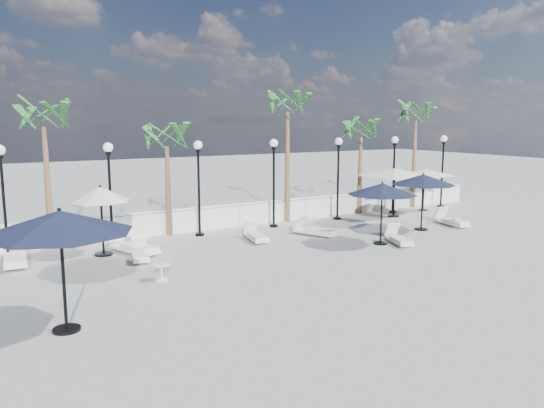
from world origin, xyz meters
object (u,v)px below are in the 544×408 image
lounger_5 (452,221)px  lounger_0 (15,257)px  parasol_navy_mid (382,189)px  parasol_navy_left (60,223)px  lounger_1 (134,246)px  parasol_cream_small (101,195)px  lounger_2 (140,253)px  lounger_6 (399,239)px  lounger_4 (315,230)px  lounger_3 (256,235)px  parasol_navy_right (423,180)px  parasol_cream_sq_b (395,169)px  parasol_cream_sq_a (425,169)px

lounger_5 → lounger_0: bearing=-180.0°
parasol_navy_mid → parasol_navy_left: bearing=-166.9°
lounger_1 → lounger_0: bearing=151.2°
parasol_navy_mid → parasol_cream_small: parasol_cream_small is taller
lounger_1 → parasol_navy_left: size_ratio=0.71×
lounger_1 → lounger_2: lounger_1 is taller
lounger_6 → parasol_navy_left: bearing=-148.6°
lounger_2 → lounger_6: size_ratio=1.00×
lounger_0 → parasol_cream_small: size_ratio=0.87×
lounger_4 → parasol_cream_small: 8.42m
lounger_2 → parasol_navy_left: (-3.24, -5.16, 2.25)m
lounger_1 → lounger_2: size_ratio=1.31×
lounger_1 → lounger_3: lounger_1 is taller
lounger_2 → parasol_cream_small: (-0.92, 1.22, 1.89)m
parasol_navy_left → lounger_1: bearing=61.6°
parasol_navy_right → parasol_navy_mid: bearing=-161.7°
lounger_1 → lounger_3: size_ratio=1.23×
lounger_3 → lounger_6: lounger_3 is taller
lounger_1 → parasol_navy_mid: bearing=-42.2°
lounger_5 → parasol_cream_sq_b: bearing=111.0°
lounger_4 → parasol_cream_small: size_ratio=0.78×
lounger_5 → parasol_navy_right: size_ratio=0.70×
parasol_navy_left → parasol_cream_sq_b: 17.56m
lounger_4 → parasol_cream_small: (-8.12, 1.20, 1.87)m
lounger_3 → lounger_5: lounger_5 is taller
parasol_navy_left → parasol_cream_sq_a: (18.79, 7.29, -0.33)m
parasol_navy_mid → parasol_navy_right: (3.27, 1.08, 0.06)m
lounger_3 → parasol_navy_mid: parasol_navy_mid is taller
lounger_0 → parasol_cream_sq_a: parasol_cream_sq_a is taller
parasol_navy_right → parasol_cream_small: size_ratio=1.11×
lounger_0 → parasol_cream_sq_b: parasol_cream_sq_b is taller
lounger_5 → parasol_navy_right: bearing=-172.1°
lounger_1 → lounger_2: bearing=-113.7°
parasol_navy_right → parasol_cream_sq_a: size_ratio=0.58×
lounger_2 → lounger_0: bearing=171.6°
lounger_2 → lounger_6: bearing=-4.0°
parasol_cream_small → lounger_3: bearing=-7.7°
lounger_1 → parasol_cream_sq_a: bearing=-16.0°
lounger_2 → lounger_4: 7.21m
parasol_navy_mid → lounger_3: bearing=142.4°
lounger_4 → lounger_6: bearing=-79.0°
lounger_1 → lounger_6: lounger_1 is taller
lounger_6 → parasol_navy_right: bearing=48.4°
lounger_4 → parasol_cream_sq_a: parasol_cream_sq_a is taller
lounger_0 → parasol_cream_small: 3.32m
parasol_navy_left → parasol_navy_right: parasol_navy_left is taller
lounger_5 → parasol_navy_right: (-1.83, 0.05, 1.92)m
lounger_0 → lounger_2: (3.67, -1.45, -0.06)m
parasol_navy_mid → parasol_cream_sq_b: (4.48, 4.02, 0.24)m
parasol_cream_sq_b → lounger_6: bearing=-131.7°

